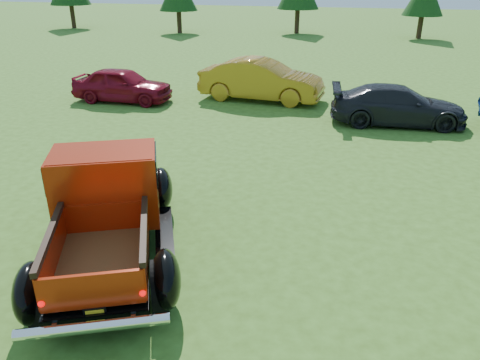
{
  "coord_description": "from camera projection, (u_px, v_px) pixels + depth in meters",
  "views": [
    {
      "loc": [
        1.99,
        -7.21,
        4.54
      ],
      "look_at": [
        0.14,
        0.2,
        1.1
      ],
      "focal_mm": 35.0,
      "sensor_mm": 36.0,
      "label": 1
    }
  ],
  "objects": [
    {
      "name": "show_car_red",
      "position": [
        122.0,
        85.0,
        17.45
      ],
      "size": [
        3.7,
        1.52,
        1.26
      ],
      "primitive_type": "imported",
      "rotation": [
        0.0,
        0.0,
        1.58
      ],
      "color": "maroon",
      "rests_on": "ground"
    },
    {
      "name": "ground",
      "position": [
        230.0,
        238.0,
        8.68
      ],
      "size": [
        120.0,
        120.0,
        0.0
      ],
      "primitive_type": "plane",
      "color": "#365718",
      "rests_on": "ground"
    },
    {
      "name": "pickup_truck",
      "position": [
        109.0,
        202.0,
        8.15
      ],
      "size": [
        3.75,
        5.14,
        1.8
      ],
      "rotation": [
        0.0,
        0.0,
        0.42
      ],
      "color": "black",
      "rests_on": "ground"
    },
    {
      "name": "show_car_yellow",
      "position": [
        261.0,
        80.0,
        17.58
      ],
      "size": [
        4.73,
        2.02,
        1.52
      ],
      "primitive_type": "imported",
      "rotation": [
        0.0,
        0.0,
        1.48
      ],
      "color": "#B17817",
      "rests_on": "ground"
    },
    {
      "name": "show_car_grey",
      "position": [
        398.0,
        105.0,
        14.87
      ],
      "size": [
        4.35,
        2.09,
        1.22
      ],
      "primitive_type": "imported",
      "rotation": [
        0.0,
        0.0,
        1.66
      ],
      "color": "black",
      "rests_on": "ground"
    }
  ]
}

